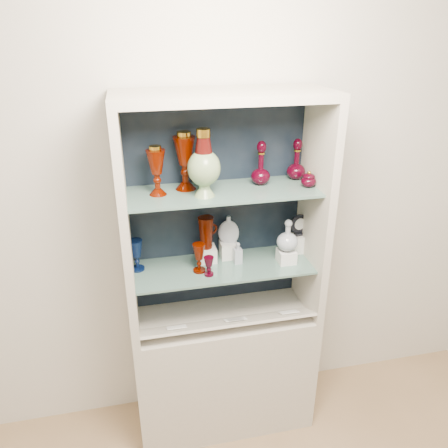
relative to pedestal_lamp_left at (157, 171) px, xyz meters
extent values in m
cube|color=beige|center=(0.31, 0.19, -0.19)|extent=(3.50, 0.02, 2.80)
cube|color=#BDB4A2|center=(0.31, -0.03, -1.21)|extent=(1.00, 0.40, 0.75)
cube|color=black|center=(0.31, 0.16, -0.26)|extent=(0.98, 0.02, 1.15)
cube|color=#BDB4A2|center=(-0.17, -0.03, -0.26)|extent=(0.04, 0.40, 1.15)
cube|color=#BDB4A2|center=(0.79, -0.03, -0.26)|extent=(0.04, 0.40, 1.15)
cube|color=#BDB4A2|center=(0.31, -0.03, 0.33)|extent=(1.00, 0.40, 0.04)
cube|color=slate|center=(0.31, -0.01, -0.54)|extent=(0.92, 0.34, 0.01)
cube|color=slate|center=(0.31, -0.01, -0.12)|extent=(0.92, 0.34, 0.01)
cube|color=#BDB4A2|center=(0.31, -0.14, -0.81)|extent=(0.92, 0.17, 0.09)
cube|color=white|center=(0.65, -0.14, -0.79)|extent=(0.10, 0.06, 0.03)
cube|color=white|center=(0.34, -0.14, -0.79)|extent=(0.10, 0.06, 0.03)
cube|color=white|center=(0.04, -0.14, -0.79)|extent=(0.10, 0.06, 0.03)
cube|color=white|center=(0.36, -0.14, -0.79)|extent=(0.10, 0.06, 0.03)
cube|color=silver|center=(0.24, 0.06, -0.50)|extent=(0.10, 0.10, 0.08)
cube|color=silver|center=(0.36, 0.07, -0.49)|extent=(0.09, 0.09, 0.09)
cube|color=silver|center=(0.65, -0.05, -0.50)|extent=(0.09, 0.09, 0.07)
cube|color=silver|center=(0.75, 0.05, -0.49)|extent=(0.08, 0.08, 0.10)
camera|label=1|loc=(-0.11, -1.97, 0.61)|focal=35.00mm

